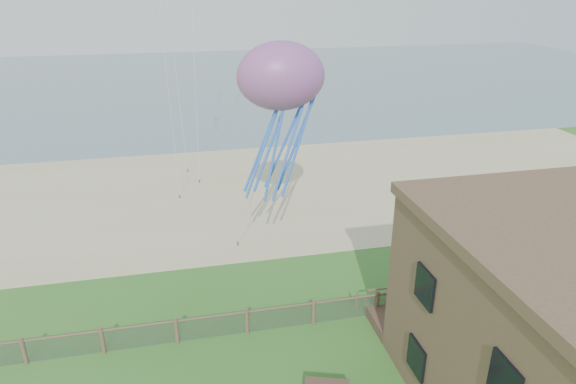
% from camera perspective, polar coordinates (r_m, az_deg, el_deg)
% --- Properties ---
extents(sand_beach, '(72.00, 20.00, 0.02)m').
position_cam_1_polar(sand_beach, '(37.29, -8.05, -0.21)').
color(sand_beach, tan).
rests_on(sand_beach, ground).
extents(ocean, '(160.00, 68.00, 0.02)m').
position_cam_1_polar(ocean, '(79.67, -10.85, 11.93)').
color(ocean, slate).
rests_on(ocean, ground).
extents(chainlink_fence, '(36.20, 0.20, 1.25)m').
position_cam_1_polar(chainlink_fence, '(23.09, -4.57, -14.24)').
color(chainlink_fence, brown).
rests_on(chainlink_fence, ground).
extents(motel_deck, '(15.00, 2.00, 0.50)m').
position_cam_1_polar(motel_deck, '(27.06, 24.79, -11.20)').
color(motel_deck, brown).
rests_on(motel_deck, ground).
extents(octopus_kite, '(4.52, 3.83, 7.89)m').
position_cam_1_polar(octopus_kite, '(24.60, -0.76, 8.10)').
color(octopus_kite, '#FB3527').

